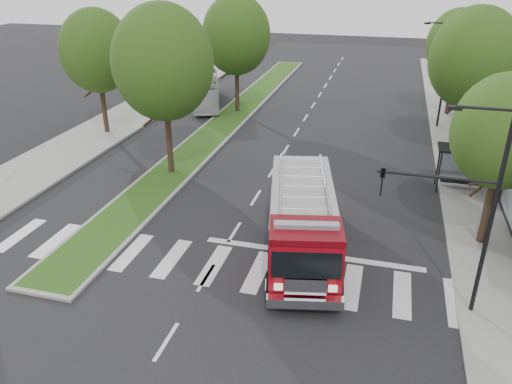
# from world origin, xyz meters

# --- Properties ---
(ground) EXTENTS (140.00, 140.00, 0.00)m
(ground) POSITION_xyz_m (0.00, 0.00, 0.00)
(ground) COLOR black
(ground) RESTS_ON ground
(sidewalk_right) EXTENTS (5.00, 80.00, 0.15)m
(sidewalk_right) POSITION_xyz_m (12.50, 10.00, 0.07)
(sidewalk_right) COLOR gray
(sidewalk_right) RESTS_ON ground
(sidewalk_left) EXTENTS (5.00, 80.00, 0.15)m
(sidewalk_left) POSITION_xyz_m (-14.50, 10.00, 0.07)
(sidewalk_left) COLOR gray
(sidewalk_left) RESTS_ON ground
(median) EXTENTS (3.00, 50.00, 0.15)m
(median) POSITION_xyz_m (-6.00, 18.00, 0.08)
(median) COLOR gray
(median) RESTS_ON ground
(bus_shelter) EXTENTS (3.20, 1.60, 2.61)m
(bus_shelter) POSITION_xyz_m (11.20, 8.15, 2.04)
(bus_shelter) COLOR black
(bus_shelter) RESTS_ON ground
(tree_right_near) EXTENTS (4.40, 4.40, 8.05)m
(tree_right_near) POSITION_xyz_m (11.50, 2.00, 5.51)
(tree_right_near) COLOR black
(tree_right_near) RESTS_ON ground
(tree_right_mid) EXTENTS (5.60, 5.60, 9.72)m
(tree_right_mid) POSITION_xyz_m (11.50, 14.00, 6.49)
(tree_right_mid) COLOR black
(tree_right_mid) RESTS_ON ground
(tree_right_far) EXTENTS (5.00, 5.00, 8.73)m
(tree_right_far) POSITION_xyz_m (11.50, 24.00, 5.84)
(tree_right_far) COLOR black
(tree_right_far) RESTS_ON ground
(tree_median_near) EXTENTS (5.80, 5.80, 10.16)m
(tree_median_near) POSITION_xyz_m (-6.00, 6.00, 6.81)
(tree_median_near) COLOR black
(tree_median_near) RESTS_ON ground
(tree_median_far) EXTENTS (5.60, 5.60, 9.72)m
(tree_median_far) POSITION_xyz_m (-6.00, 20.00, 6.49)
(tree_median_far) COLOR black
(tree_median_far) RESTS_ON ground
(tree_left_mid) EXTENTS (5.20, 5.20, 9.16)m
(tree_left_mid) POSITION_xyz_m (-14.00, 12.00, 6.16)
(tree_left_mid) COLOR black
(tree_left_mid) RESTS_ON ground
(streetlight_right_near) EXTENTS (4.08, 0.22, 8.00)m
(streetlight_right_near) POSITION_xyz_m (9.61, -3.50, 4.67)
(streetlight_right_near) COLOR black
(streetlight_right_near) RESTS_ON ground
(streetlight_right_far) EXTENTS (2.11, 0.20, 8.00)m
(streetlight_right_far) POSITION_xyz_m (10.35, 20.00, 4.48)
(streetlight_right_far) COLOR black
(streetlight_right_far) RESTS_ON ground
(fire_engine) EXTENTS (4.75, 9.91, 3.31)m
(fire_engine) POSITION_xyz_m (3.47, -0.86, 1.59)
(fire_engine) COLOR #64050C
(fire_engine) RESTS_ON ground
(city_bus) EXTENTS (5.24, 9.46, 2.59)m
(city_bus) POSITION_xyz_m (-9.51, 21.76, 1.29)
(city_bus) COLOR silver
(city_bus) RESTS_ON ground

